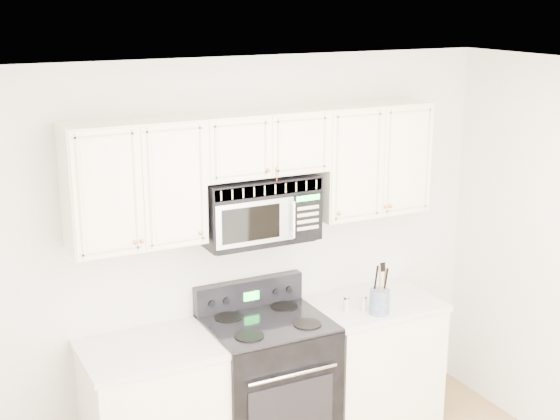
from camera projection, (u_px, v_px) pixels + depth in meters
room at (402, 357)px, 3.72m from camera, size 3.51×3.51×2.61m
base_cabinet_left at (155, 418)px, 4.84m from camera, size 0.86×0.65×0.92m
base_cabinet_right at (372, 365)px, 5.54m from camera, size 0.86×0.65×0.92m
range at (267, 384)px, 5.15m from camera, size 0.77×0.70×1.12m
upper_cabinets at (260, 165)px, 4.91m from camera, size 2.44×0.37×0.75m
microwave at (257, 208)px, 4.95m from camera, size 0.75×0.42×0.41m
utensil_crock at (379, 301)px, 5.16m from camera, size 0.13×0.13×0.36m
shaker_salt at (346, 304)px, 5.21m from camera, size 0.04×0.04×0.11m
shaker_pepper at (364, 303)px, 5.22m from camera, size 0.04×0.04×0.10m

